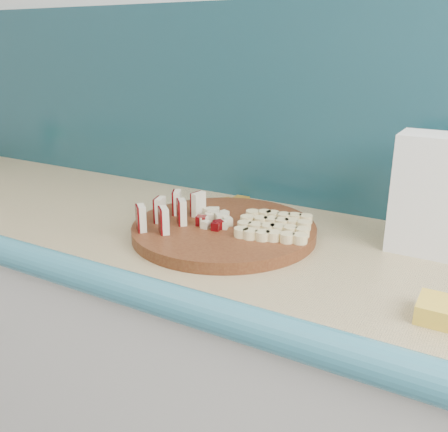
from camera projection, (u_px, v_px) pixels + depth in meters
The scene contains 8 objects.
kitchen_counter at pixel (159, 378), 1.34m from camera, with size 2.20×0.63×0.91m.
backsplash at pixel (213, 101), 1.34m from camera, with size 2.20×0.02×0.50m, color teal.
cutting_board at pixel (224, 230), 1.09m from camera, with size 0.40×0.40×0.03m, color #451D0E.
apple_wedges at pixel (171, 211), 1.09m from camera, with size 0.08×0.18×0.06m.
apple_chunks at pixel (213, 219), 1.09m from camera, with size 0.07×0.06×0.02m.
banana_slices at pixel (274, 226), 1.06m from camera, with size 0.18×0.18×0.02m.
flour_bag at pixel (431, 194), 0.98m from camera, with size 0.14×0.10×0.24m, color white.
banana_peel at pixel (223, 207), 1.27m from camera, with size 0.25×0.21×0.01m.
Camera 1 is at (0.81, 0.61, 1.31)m, focal length 40.00 mm.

